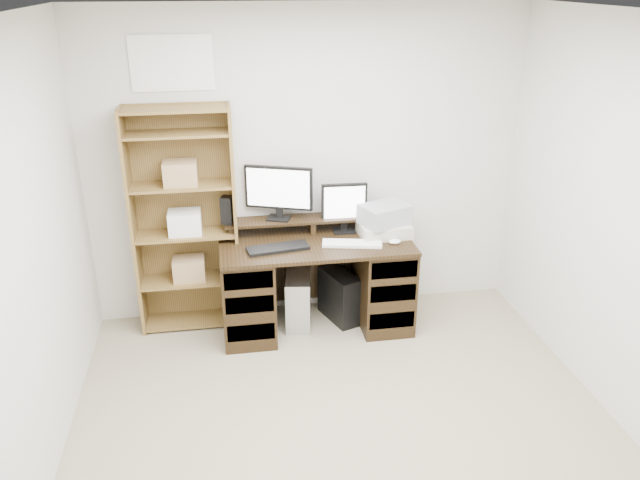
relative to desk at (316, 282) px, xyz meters
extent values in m
cube|color=gray|center=(-0.01, -1.64, -0.40)|extent=(3.50, 4.00, 0.02)
cube|color=white|center=(-0.01, -1.64, 2.12)|extent=(3.50, 4.00, 0.02)
cube|color=silver|center=(-0.01, 0.37, 0.86)|extent=(3.50, 0.02, 2.50)
cube|color=white|center=(-1.00, 0.35, 1.69)|extent=(0.60, 0.01, 0.40)
cube|color=black|center=(0.00, -0.01, 0.35)|extent=(1.50, 0.70, 0.03)
cube|color=black|center=(-0.55, -0.01, -0.03)|extent=(0.40, 0.66, 0.72)
cube|color=black|center=(0.55, -0.01, -0.03)|extent=(0.40, 0.66, 0.72)
cube|color=black|center=(0.00, 0.32, 0.01)|extent=(1.48, 0.02, 0.65)
cube|color=black|center=(-0.55, -0.34, -0.21)|extent=(0.36, 0.01, 0.14)
cube|color=black|center=(-0.55, -0.34, 0.03)|extent=(0.36, 0.01, 0.14)
cube|color=black|center=(-0.55, -0.34, 0.23)|extent=(0.36, 0.01, 0.14)
cube|color=black|center=(0.55, -0.34, -0.21)|extent=(0.36, 0.01, 0.14)
cube|color=black|center=(0.55, -0.34, 0.03)|extent=(0.36, 0.01, 0.14)
cube|color=black|center=(0.55, -0.34, 0.23)|extent=(0.36, 0.01, 0.14)
cube|color=black|center=(-0.65, 0.21, 0.41)|extent=(0.04, 0.20, 0.10)
cube|color=black|center=(0.00, 0.21, 0.41)|extent=(0.04, 0.20, 0.10)
cube|color=black|center=(0.65, 0.21, 0.41)|extent=(0.04, 0.20, 0.10)
cube|color=black|center=(0.00, 0.21, 0.47)|extent=(1.40, 0.22, 0.02)
cube|color=black|center=(-0.26, 0.21, 0.49)|extent=(0.21, 0.19, 0.02)
cube|color=black|center=(-0.26, 0.23, 0.55)|extent=(0.06, 0.04, 0.10)
cube|color=black|center=(-0.26, 0.23, 0.74)|extent=(0.52, 0.22, 0.35)
cube|color=white|center=(-0.26, 0.21, 0.74)|extent=(0.47, 0.18, 0.31)
cube|color=black|center=(0.26, 0.15, 0.37)|extent=(0.18, 0.14, 0.02)
cube|color=black|center=(0.26, 0.17, 0.42)|extent=(0.05, 0.03, 0.10)
cube|color=black|center=(0.26, 0.17, 0.60)|extent=(0.37, 0.05, 0.32)
cube|color=white|center=(0.26, 0.16, 0.60)|extent=(0.33, 0.01, 0.28)
cube|color=black|center=(-0.67, 0.19, 0.59)|extent=(0.11, 0.11, 0.22)
cube|color=black|center=(-0.31, -0.12, 0.37)|extent=(0.49, 0.23, 0.03)
cube|color=white|center=(0.27, -0.12, 0.37)|extent=(0.48, 0.23, 0.02)
ellipsoid|color=white|center=(0.60, -0.15, 0.38)|extent=(0.11, 0.08, 0.04)
cube|color=#B8B3A0|center=(0.56, 0.03, 0.41)|extent=(0.41, 0.32, 0.10)
cube|color=#92979B|center=(0.56, 0.03, 0.54)|extent=(0.44, 0.38, 0.16)
cube|color=#B2B5B9|center=(-0.13, 0.06, -0.17)|extent=(0.26, 0.46, 0.44)
cube|color=black|center=(0.21, 0.07, -0.18)|extent=(0.31, 0.45, 0.42)
cube|color=#19FF33|center=(0.28, -0.12, -0.09)|extent=(0.01, 0.01, 0.01)
cube|color=brown|center=(-1.39, 0.19, 0.51)|extent=(0.02, 0.30, 1.80)
cube|color=brown|center=(-0.61, 0.19, 0.51)|extent=(0.02, 0.30, 1.80)
cube|color=brown|center=(-1.00, 0.33, 0.51)|extent=(0.80, 0.01, 1.80)
cube|color=brown|center=(-1.00, 0.19, -0.36)|extent=(0.75, 0.28, 0.02)
cube|color=brown|center=(-1.00, 0.19, 0.01)|extent=(0.75, 0.28, 0.02)
cube|color=brown|center=(-1.00, 0.19, 0.41)|extent=(0.75, 0.28, 0.02)
cube|color=brown|center=(-1.00, 0.19, 0.81)|extent=(0.75, 0.28, 0.02)
cube|color=brown|center=(-1.00, 0.19, 1.21)|extent=(0.75, 0.28, 0.02)
cube|color=brown|center=(-1.00, 0.19, 1.39)|extent=(0.75, 0.28, 0.02)
cube|color=#A07F54|center=(-1.00, 0.19, 0.11)|extent=(0.25, 0.20, 0.18)
cube|color=white|center=(-1.00, 0.19, 0.51)|extent=(0.25, 0.20, 0.18)
cube|color=#A07F54|center=(-1.00, 0.19, 0.91)|extent=(0.25, 0.20, 0.18)
camera|label=1|loc=(-0.69, -4.43, 2.29)|focal=35.00mm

